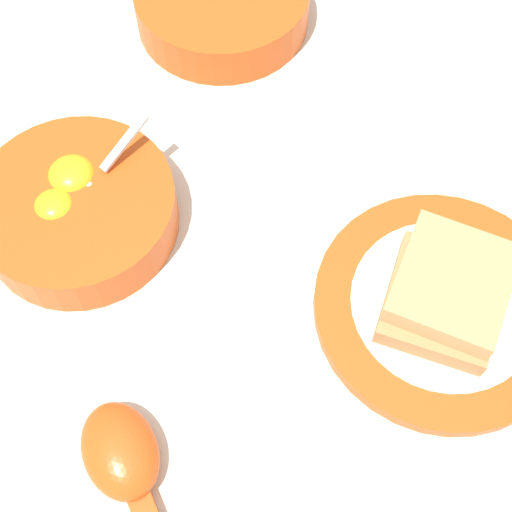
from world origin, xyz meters
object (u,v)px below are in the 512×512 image
(toast_sandwich, at_px, (447,292))
(egg_bowl, at_px, (77,209))
(congee_bowl, at_px, (222,3))
(soup_spoon, at_px, (127,469))
(toast_plate, at_px, (442,307))

(toast_sandwich, bearing_deg, egg_bowl, 134.59)
(egg_bowl, distance_m, congee_bowl, 0.26)
(egg_bowl, xyz_separation_m, soup_spoon, (-0.05, -0.20, -0.01))
(soup_spoon, bearing_deg, toast_plate, -1.80)
(soup_spoon, height_order, congee_bowl, congee_bowl)
(egg_bowl, bearing_deg, toast_sandwich, -45.41)
(toast_sandwich, bearing_deg, congee_bowl, 89.36)
(toast_sandwich, relative_size, congee_bowl, 0.76)
(toast_plate, bearing_deg, egg_bowl, 134.67)
(egg_bowl, bearing_deg, soup_spoon, -104.43)
(egg_bowl, height_order, toast_plate, egg_bowl)
(toast_plate, distance_m, soup_spoon, 0.26)
(soup_spoon, bearing_deg, egg_bowl, 75.57)
(egg_bowl, relative_size, toast_plate, 0.81)
(congee_bowl, bearing_deg, toast_plate, -90.33)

